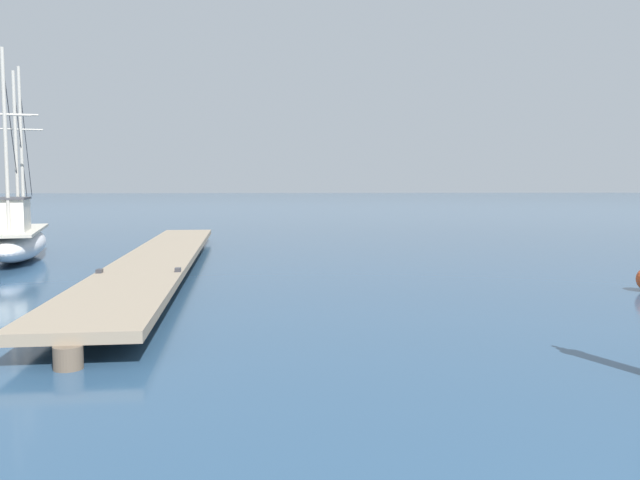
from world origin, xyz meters
TOP-DOWN VIEW (x-y plane):
  - floating_dock at (-5.99, 16.32)m, footprint 2.37×19.21m
  - fishing_boat_0 at (-10.73, 19.29)m, footprint 2.89×7.58m

SIDE VIEW (x-z plane):
  - floating_dock at x=-5.99m, z-range 0.10..0.63m
  - fishing_boat_0 at x=-10.73m, z-range -2.39..3.73m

